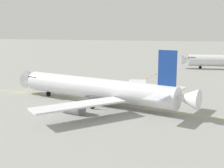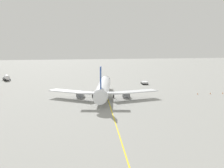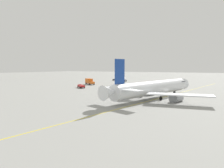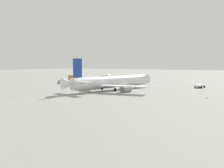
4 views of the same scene
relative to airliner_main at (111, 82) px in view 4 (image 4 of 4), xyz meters
The scene contains 9 objects.
ground_plane 6.04m from the airliner_main, 133.77° to the left, with size 600.00×600.00×0.00m, color gray.
airliner_main is the anchor object (origin of this frame).
catering_truck_truck 52.38m from the airliner_main, 124.22° to the right, with size 5.91×7.51×3.10m.
fuel_tanker_truck 66.17m from the airliner_main, 146.90° to the right, with size 8.58×4.44×2.87m.
pushback_tug_truck 35.59m from the airliner_main, 135.85° to the left, with size 5.02×3.48×1.30m.
baggage_truck_truck 78.98m from the airliner_main, 143.91° to the right, with size 4.16×1.99×1.22m.
ops_pickup_truck 38.91m from the airliner_main, 110.48° to the right, with size 5.00×5.73×1.41m.
taxiway_centreline 3.39m from the airliner_main, 126.48° to the left, with size 135.52×25.64×0.01m.
safety_cone_near 33.06m from the airliner_main, 84.08° to the left, with size 0.36×0.36×0.55m.
Camera 4 is at (76.50, 41.38, 9.33)m, focal length 39.25 mm.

